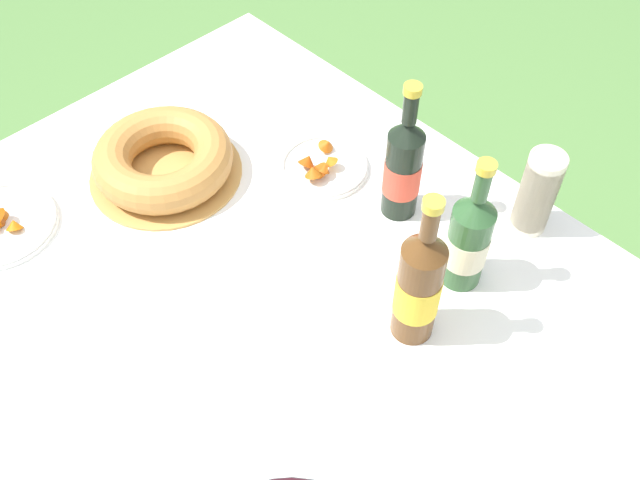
{
  "coord_description": "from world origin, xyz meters",
  "views": [
    {
      "loc": [
        0.48,
        -0.44,
        1.8
      ],
      "look_at": [
        -0.13,
        0.15,
        0.77
      ],
      "focal_mm": 40.0,
      "sensor_mm": 36.0,
      "label": 1
    }
  ],
  "objects": [
    {
      "name": "garden_table",
      "position": [
        0.0,
        0.0,
        0.65
      ],
      "size": [
        1.73,
        1.19,
        0.7
      ],
      "color": "brown",
      "rests_on": "ground_plane"
    },
    {
      "name": "tablecloth",
      "position": [
        0.0,
        0.0,
        0.69
      ],
      "size": [
        1.74,
        1.2,
        0.1
      ],
      "color": "white",
      "rests_on": "garden_table"
    },
    {
      "name": "bundt_cake",
      "position": [
        -0.53,
        0.08,
        0.75
      ],
      "size": [
        0.33,
        0.33,
        0.09
      ],
      "color": "tan",
      "rests_on": "tablecloth"
    },
    {
      "name": "cup_stack",
      "position": [
        0.1,
        0.52,
        0.8
      ],
      "size": [
        0.07,
        0.07,
        0.19
      ],
      "color": "beige",
      "rests_on": "tablecloth"
    },
    {
      "name": "cider_bottle_green",
      "position": [
        0.08,
        0.32,
        0.82
      ],
      "size": [
        0.08,
        0.08,
        0.3
      ],
      "color": "#2D562D",
      "rests_on": "tablecloth"
    },
    {
      "name": "cider_bottle_amber",
      "position": [
        0.1,
        0.16,
        0.84
      ],
      "size": [
        0.08,
        0.08,
        0.34
      ],
      "color": "brown",
      "rests_on": "tablecloth"
    },
    {
      "name": "juice_bottle_red",
      "position": [
        -0.11,
        0.36,
        0.83
      ],
      "size": [
        0.07,
        0.07,
        0.32
      ],
      "color": "black",
      "rests_on": "tablecloth"
    },
    {
      "name": "snack_plate_left",
      "position": [
        -0.3,
        0.33,
        0.72
      ],
      "size": [
        0.19,
        0.19,
        0.06
      ],
      "color": "white",
      "rests_on": "tablecloth"
    }
  ]
}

